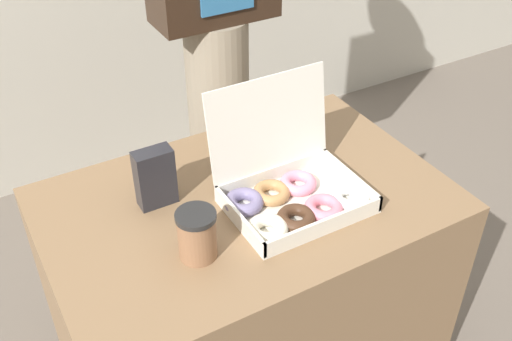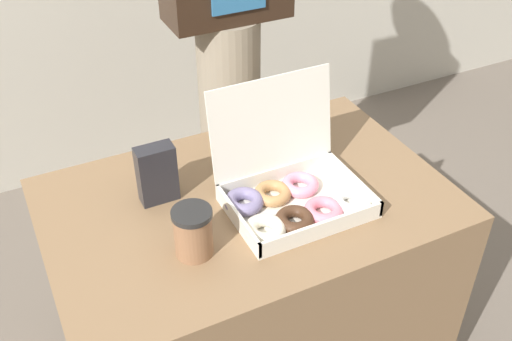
# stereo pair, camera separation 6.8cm
# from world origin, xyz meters

# --- Properties ---
(table) EXTENTS (0.98, 0.64, 0.71)m
(table) POSITION_xyz_m (0.00, 0.00, 0.36)
(table) COLOR brown
(table) RESTS_ON ground_plane
(donut_box) EXTENTS (0.36, 0.28, 0.28)m
(donut_box) POSITION_xyz_m (0.08, -0.07, 0.75)
(donut_box) COLOR silver
(donut_box) RESTS_ON table
(coffee_cup) EXTENTS (0.09, 0.09, 0.12)m
(coffee_cup) POSITION_xyz_m (-0.19, -0.12, 0.77)
(coffee_cup) COLOR #8C6042
(coffee_cup) RESTS_ON table
(napkin_holder) EXTENTS (0.09, 0.05, 0.15)m
(napkin_holder) POSITION_xyz_m (-0.19, 0.09, 0.79)
(napkin_holder) COLOR #232328
(napkin_holder) RESTS_ON table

